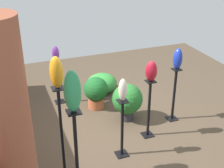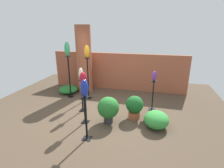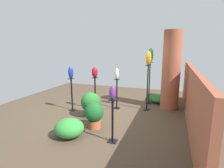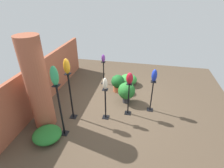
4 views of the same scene
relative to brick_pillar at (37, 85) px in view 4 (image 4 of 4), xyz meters
The scene contains 19 objects.
ground_plane 2.63m from the brick_pillar, 56.72° to the right, with size 8.00×8.00×0.00m, color #4C3D2D.
brick_wall_back 1.48m from the brick_pillar, 24.60° to the left, with size 5.60×0.12×1.53m, color #9E5138.
brick_pillar is the anchor object (origin of this frame).
pedestal_cobalt 3.42m from the brick_pillar, 67.48° to the right, with size 0.20×0.20×1.08m.
pedestal_jade 0.99m from the brick_pillar, 112.43° to the right, with size 0.20×0.20×1.56m.
pedestal_amber 1.02m from the brick_pillar, 59.40° to the right, with size 0.20×0.20×1.52m.
pedestal_ivory 2.00m from the brick_pillar, 70.69° to the right, with size 0.20×0.20×1.03m.
pedestal_ruby 2.67m from the brick_pillar, 68.17° to the right, with size 0.20×0.20×1.10m.
pedestal_violet 3.09m from the brick_pillar, 22.14° to the right, with size 0.20×0.20×0.98m.
art_vase_cobalt 3.32m from the brick_pillar, 67.48° to the right, with size 0.17×0.17×0.40m, color #192D9E.
art_vase_jade 0.94m from the brick_pillar, 112.43° to the right, with size 0.19×0.19×0.50m, color #2D9356.
art_vase_amber 0.92m from the brick_pillar, 59.40° to the right, with size 0.20×0.18×0.44m, color orange.
art_vase_ivory 1.81m from the brick_pillar, 70.69° to the right, with size 0.13×0.13×0.37m, color beige.
art_vase_ruby 2.54m from the brick_pillar, 68.17° to the right, with size 0.18×0.20×0.36m, color maroon.
art_vase_violet 2.96m from the brick_pillar, 22.14° to the right, with size 0.15×0.15×0.31m, color #6B2D8C.
potted_plant_front_right 2.86m from the brick_pillar, 54.64° to the right, with size 0.59×0.59×0.76m.
potted_plant_mid_right 3.02m from the brick_pillar, 38.67° to the right, with size 0.51×0.51×0.69m.
foliage_bed_east 3.75m from the brick_pillar, 36.70° to the right, with size 0.65×0.70×0.44m, color #338C38.
foliage_bed_west 1.36m from the brick_pillar, 146.80° to the right, with size 0.74×0.77×0.29m, color #236B28.
Camera 4 is at (-4.81, -0.87, 3.61)m, focal length 28.00 mm.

